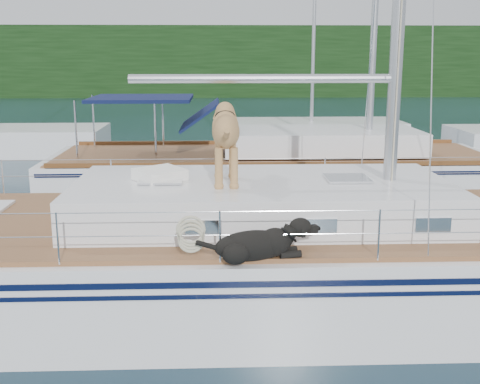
{
  "coord_description": "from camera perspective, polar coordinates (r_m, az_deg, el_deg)",
  "views": [
    {
      "loc": [
        0.18,
        -8.21,
        3.51
      ],
      "look_at": [
        0.5,
        0.2,
        1.6
      ],
      "focal_mm": 45.0,
      "sensor_mm": 36.0,
      "label": 1
    }
  ],
  "objects": [
    {
      "name": "bg_boat_center",
      "position": [
        24.7,
        6.76,
        5.6
      ],
      "size": [
        7.2,
        3.0,
        11.65
      ],
      "color": "white",
      "rests_on": "ground"
    },
    {
      "name": "neighbor_sailboat",
      "position": [
        15.13,
        3.53,
        1.79
      ],
      "size": [
        11.0,
        3.5,
        13.3
      ],
      "color": "white",
      "rests_on": "ground"
    },
    {
      "name": "main_sailboat",
      "position": [
        8.67,
        -2.65,
        -6.24
      ],
      "size": [
        12.0,
        3.92,
        14.01
      ],
      "color": "white",
      "rests_on": "ground"
    },
    {
      "name": "shore_bank",
      "position": [
        54.48,
        -2.41,
        9.73
      ],
      "size": [
        92.0,
        1.0,
        1.2
      ],
      "primitive_type": "cube",
      "color": "#595147",
      "rests_on": "ground"
    },
    {
      "name": "tree_line",
      "position": [
        53.21,
        -2.44,
        12.24
      ],
      "size": [
        90.0,
        3.0,
        6.0
      ],
      "primitive_type": "cube",
      "color": "black",
      "rests_on": "ground"
    },
    {
      "name": "ground",
      "position": [
        8.93,
        -3.21,
        -10.38
      ],
      "size": [
        120.0,
        120.0,
        0.0
      ],
      "primitive_type": "plane",
      "color": "black",
      "rests_on": "ground"
    }
  ]
}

